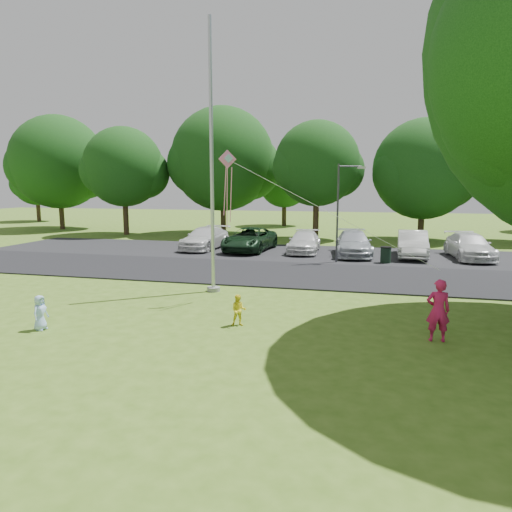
% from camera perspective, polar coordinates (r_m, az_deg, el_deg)
% --- Properties ---
extents(ground, '(120.00, 120.00, 0.00)m').
position_cam_1_polar(ground, '(12.21, 2.71, -10.55)').
color(ground, '#42671B').
rests_on(ground, ground).
extents(park_road, '(60.00, 6.00, 0.06)m').
position_cam_1_polar(park_road, '(20.82, 7.48, -2.37)').
color(park_road, black).
rests_on(park_road, ground).
extents(parking_strip, '(42.00, 7.00, 0.06)m').
position_cam_1_polar(parking_strip, '(27.20, 9.00, 0.23)').
color(parking_strip, black).
rests_on(parking_strip, ground).
extents(flagpole, '(0.50, 0.50, 10.00)m').
position_cam_1_polar(flagpole, '(17.28, -5.52, 9.18)').
color(flagpole, '#B7BABF').
rests_on(flagpole, ground).
extents(street_lamp, '(1.39, 0.62, 5.13)m').
position_cam_1_polar(street_lamp, '(24.07, 10.65, 6.39)').
color(street_lamp, '#3F3F44').
rests_on(street_lamp, ground).
extents(trash_can, '(0.57, 0.57, 0.90)m').
position_cam_1_polar(trash_can, '(24.60, 15.90, 0.09)').
color(trash_can, black).
rests_on(trash_can, ground).
extents(tree_row, '(64.35, 11.94, 10.88)m').
position_cam_1_polar(tree_row, '(35.59, 13.05, 11.30)').
color(tree_row, '#332316').
rests_on(tree_row, ground).
extents(horizon_trees, '(77.46, 7.20, 7.02)m').
position_cam_1_polar(horizon_trees, '(45.23, 16.34, 8.81)').
color(horizon_trees, '#332316').
rests_on(horizon_trees, ground).
extents(parked_cars, '(17.70, 5.45, 1.47)m').
position_cam_1_polar(parked_cars, '(27.15, 8.20, 1.77)').
color(parked_cars, silver).
rests_on(parked_cars, ground).
extents(woman, '(0.64, 0.45, 1.66)m').
position_cam_1_polar(woman, '(12.85, 21.80, -6.33)').
color(woman, '#C61A53').
rests_on(woman, ground).
extents(child_yellow, '(0.52, 0.45, 0.93)m').
position_cam_1_polar(child_yellow, '(13.32, -2.18, -6.80)').
color(child_yellow, yellow).
rests_on(child_yellow, ground).
extents(child_blue, '(0.35, 0.51, 1.00)m').
position_cam_1_polar(child_blue, '(14.30, -25.37, -6.42)').
color(child_blue, '#A6C9FF').
rests_on(child_blue, ground).
extents(kite, '(6.83, 3.02, 3.36)m').
position_cam_1_polar(kite, '(15.64, -3.06, 10.23)').
color(kite, pink).
rests_on(kite, ground).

